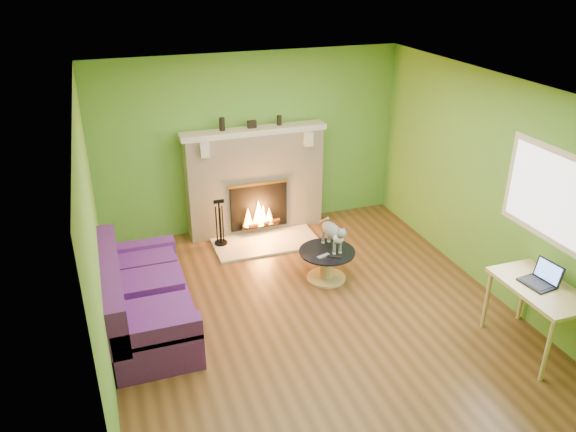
% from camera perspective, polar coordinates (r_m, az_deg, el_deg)
% --- Properties ---
extents(floor, '(5.00, 5.00, 0.00)m').
position_cam_1_polar(floor, '(6.67, 2.38, -9.65)').
color(floor, '#543218').
rests_on(floor, ground).
extents(ceiling, '(5.00, 5.00, 0.00)m').
position_cam_1_polar(ceiling, '(5.61, 2.86, 12.72)').
color(ceiling, white).
rests_on(ceiling, wall_back).
extents(wall_back, '(5.00, 0.00, 5.00)m').
position_cam_1_polar(wall_back, '(8.24, -3.82, 7.40)').
color(wall_back, '#559430').
rests_on(wall_back, floor).
extents(wall_front, '(5.00, 0.00, 5.00)m').
position_cam_1_polar(wall_front, '(4.14, 15.72, -13.19)').
color(wall_front, '#559430').
rests_on(wall_front, floor).
extents(wall_left, '(0.00, 5.00, 5.00)m').
position_cam_1_polar(wall_left, '(5.67, -19.09, -2.57)').
color(wall_left, '#559430').
rests_on(wall_left, floor).
extents(wall_right, '(0.00, 5.00, 5.00)m').
position_cam_1_polar(wall_right, '(7.11, 19.74, 3.00)').
color(wall_right, '#559430').
rests_on(wall_right, floor).
extents(window_frame, '(0.00, 1.20, 1.20)m').
position_cam_1_polar(window_frame, '(6.40, 24.81, 2.11)').
color(window_frame, silver).
rests_on(window_frame, wall_right).
extents(window_pane, '(0.00, 1.06, 1.06)m').
position_cam_1_polar(window_pane, '(6.40, 24.76, 2.10)').
color(window_pane, white).
rests_on(window_pane, wall_right).
extents(fireplace, '(2.10, 0.46, 1.58)m').
position_cam_1_polar(fireplace, '(8.25, -3.37, 3.55)').
color(fireplace, beige).
rests_on(fireplace, floor).
extents(hearth, '(1.50, 0.75, 0.03)m').
position_cam_1_polar(hearth, '(8.12, -2.23, -2.70)').
color(hearth, beige).
rests_on(hearth, floor).
extents(mantel, '(2.10, 0.28, 0.08)m').
position_cam_1_polar(mantel, '(7.99, -3.47, 8.62)').
color(mantel, beige).
rests_on(mantel, fireplace).
extents(sofa, '(0.88, 1.92, 0.86)m').
position_cam_1_polar(sofa, '(6.47, -14.51, -8.23)').
color(sofa, '#4C1B67').
rests_on(sofa, floor).
extents(coffee_table, '(0.71, 0.71, 0.40)m').
position_cam_1_polar(coffee_table, '(7.18, 3.95, -4.75)').
color(coffee_table, tan).
rests_on(coffee_table, floor).
extents(desk, '(0.59, 1.02, 0.75)m').
position_cam_1_polar(desk, '(6.30, 24.21, -7.26)').
color(desk, tan).
rests_on(desk, floor).
extents(cat, '(0.27, 0.65, 0.40)m').
position_cam_1_polar(cat, '(7.07, 4.48, -1.84)').
color(cat, slate).
rests_on(cat, coffee_table).
extents(remote_silver, '(0.18, 0.09, 0.02)m').
position_cam_1_polar(remote_silver, '(6.96, 3.61, -4.07)').
color(remote_silver, gray).
rests_on(remote_silver, coffee_table).
extents(remote_black, '(0.16, 0.12, 0.02)m').
position_cam_1_polar(remote_black, '(6.96, 4.72, -4.14)').
color(remote_black, black).
rests_on(remote_black, coffee_table).
extents(laptop, '(0.32, 0.35, 0.24)m').
position_cam_1_polar(laptop, '(6.22, 24.11, -5.42)').
color(laptop, black).
rests_on(laptop, desk).
extents(fire_tools, '(0.18, 0.18, 0.69)m').
position_cam_1_polar(fire_tools, '(7.95, -6.94, -0.62)').
color(fire_tools, black).
rests_on(fire_tools, hearth).
extents(mantel_vase_left, '(0.08, 0.08, 0.18)m').
position_cam_1_polar(mantel_vase_left, '(7.87, -6.72, 9.24)').
color(mantel_vase_left, black).
rests_on(mantel_vase_left, mantel).
extents(mantel_vase_right, '(0.07, 0.07, 0.14)m').
position_cam_1_polar(mantel_vase_right, '(8.09, -0.90, 9.70)').
color(mantel_vase_right, black).
rests_on(mantel_vase_right, mantel).
extents(mantel_box, '(0.12, 0.08, 0.10)m').
position_cam_1_polar(mantel_box, '(7.98, -3.70, 9.28)').
color(mantel_box, black).
rests_on(mantel_box, mantel).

